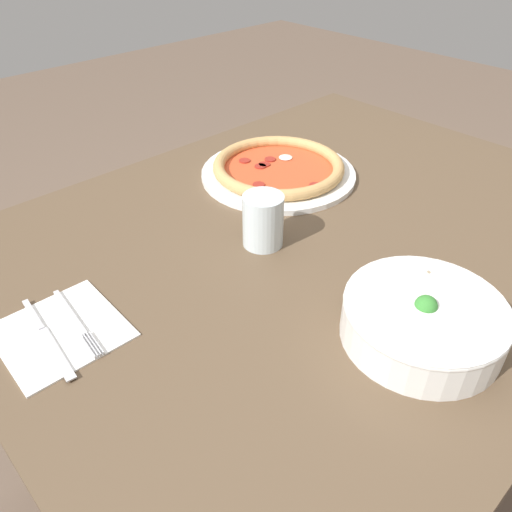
{
  "coord_description": "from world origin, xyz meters",
  "views": [
    {
      "loc": [
        0.64,
        0.51,
        1.27
      ],
      "look_at": [
        0.17,
        0.0,
        0.76
      ],
      "focal_mm": 35.0,
      "sensor_mm": 36.0,
      "label": 1
    }
  ],
  "objects_px": {
    "pizza": "(278,169)",
    "bowl": "(424,319)",
    "fork": "(76,321)",
    "glass": "(263,221)",
    "knife": "(45,334)"
  },
  "relations": [
    {
      "from": "bowl",
      "to": "fork",
      "type": "distance_m",
      "value": 0.51
    },
    {
      "from": "pizza",
      "to": "glass",
      "type": "xyz_separation_m",
      "value": [
        0.21,
        0.17,
        0.03
      ]
    },
    {
      "from": "knife",
      "to": "glass",
      "type": "distance_m",
      "value": 0.4
    },
    {
      "from": "pizza",
      "to": "glass",
      "type": "distance_m",
      "value": 0.27
    },
    {
      "from": "knife",
      "to": "bowl",
      "type": "bearing_deg",
      "value": 52.12
    },
    {
      "from": "pizza",
      "to": "bowl",
      "type": "bearing_deg",
      "value": 67.05
    },
    {
      "from": "bowl",
      "to": "knife",
      "type": "relative_size",
      "value": 1.18
    },
    {
      "from": "pizza",
      "to": "knife",
      "type": "xyz_separation_m",
      "value": [
        0.61,
        0.12,
        -0.01
      ]
    },
    {
      "from": "glass",
      "to": "bowl",
      "type": "bearing_deg",
      "value": 89.98
    },
    {
      "from": "fork",
      "to": "pizza",
      "type": "bearing_deg",
      "value": 108.48
    },
    {
      "from": "pizza",
      "to": "knife",
      "type": "bearing_deg",
      "value": 11.39
    },
    {
      "from": "glass",
      "to": "knife",
      "type": "bearing_deg",
      "value": -6.67
    },
    {
      "from": "pizza",
      "to": "glass",
      "type": "bearing_deg",
      "value": 38.7
    },
    {
      "from": "fork",
      "to": "bowl",
      "type": "bearing_deg",
      "value": 49.12
    },
    {
      "from": "pizza",
      "to": "bowl",
      "type": "height_order",
      "value": "bowl"
    }
  ]
}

